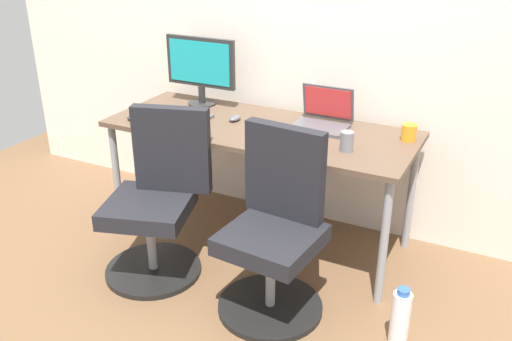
{
  "coord_description": "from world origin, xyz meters",
  "views": [
    {
      "loc": [
        1.36,
        -2.75,
        1.85
      ],
      "look_at": [
        0.0,
        -0.05,
        0.48
      ],
      "focal_mm": 39.45,
      "sensor_mm": 36.0,
      "label": 1
    }
  ],
  "objects_px": {
    "desktop_monitor": "(201,66)",
    "open_laptop": "(323,117)",
    "office_chair_right": "(275,232)",
    "office_chair_left": "(158,202)",
    "water_bottle_on_floor": "(400,318)",
    "coffee_mug": "(409,132)"
  },
  "relations": [
    {
      "from": "water_bottle_on_floor",
      "to": "coffee_mug",
      "type": "height_order",
      "value": "coffee_mug"
    },
    {
      "from": "office_chair_right",
      "to": "office_chair_left",
      "type": "bearing_deg",
      "value": -179.8
    },
    {
      "from": "office_chair_left",
      "to": "open_laptop",
      "type": "height_order",
      "value": "open_laptop"
    },
    {
      "from": "water_bottle_on_floor",
      "to": "open_laptop",
      "type": "xyz_separation_m",
      "value": [
        -0.7,
        0.75,
        0.65
      ]
    },
    {
      "from": "office_chair_left",
      "to": "open_laptop",
      "type": "bearing_deg",
      "value": 47.51
    },
    {
      "from": "office_chair_right",
      "to": "coffee_mug",
      "type": "xyz_separation_m",
      "value": [
        0.46,
        0.72,
        0.36
      ]
    },
    {
      "from": "water_bottle_on_floor",
      "to": "desktop_monitor",
      "type": "distance_m",
      "value": 1.92
    },
    {
      "from": "office_chair_left",
      "to": "water_bottle_on_floor",
      "type": "xyz_separation_m",
      "value": [
        1.37,
        -0.02,
        -0.28
      ]
    },
    {
      "from": "office_chair_left",
      "to": "coffee_mug",
      "type": "height_order",
      "value": "office_chair_left"
    },
    {
      "from": "office_chair_left",
      "to": "coffee_mug",
      "type": "bearing_deg",
      "value": 31.73
    },
    {
      "from": "desktop_monitor",
      "to": "office_chair_right",
      "type": "bearing_deg",
      "value": -40.87
    },
    {
      "from": "open_laptop",
      "to": "office_chair_right",
      "type": "bearing_deg",
      "value": -86.68
    },
    {
      "from": "desktop_monitor",
      "to": "open_laptop",
      "type": "distance_m",
      "value": 0.87
    },
    {
      "from": "desktop_monitor",
      "to": "open_laptop",
      "type": "height_order",
      "value": "desktop_monitor"
    },
    {
      "from": "water_bottle_on_floor",
      "to": "office_chair_right",
      "type": "bearing_deg",
      "value": 178.19
    },
    {
      "from": "office_chair_right",
      "to": "water_bottle_on_floor",
      "type": "bearing_deg",
      "value": -1.81
    },
    {
      "from": "office_chair_right",
      "to": "desktop_monitor",
      "type": "height_order",
      "value": "desktop_monitor"
    },
    {
      "from": "office_chair_left",
      "to": "desktop_monitor",
      "type": "distance_m",
      "value": 0.97
    },
    {
      "from": "coffee_mug",
      "to": "office_chair_left",
      "type": "bearing_deg",
      "value": -148.27
    },
    {
      "from": "office_chair_left",
      "to": "water_bottle_on_floor",
      "type": "height_order",
      "value": "office_chair_left"
    },
    {
      "from": "office_chair_left",
      "to": "office_chair_right",
      "type": "bearing_deg",
      "value": 0.2
    },
    {
      "from": "office_chair_left",
      "to": "coffee_mug",
      "type": "relative_size",
      "value": 10.22
    }
  ]
}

